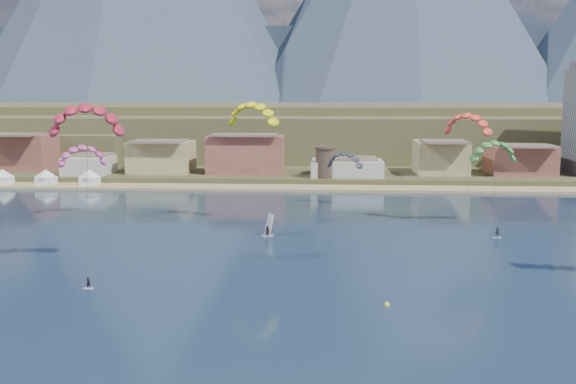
{
  "coord_description": "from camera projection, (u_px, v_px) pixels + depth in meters",
  "views": [
    {
      "loc": [
        6.27,
        -67.42,
        24.54
      ],
      "look_at": [
        0.0,
        32.0,
        10.0
      ],
      "focal_mm": 41.57,
      "sensor_mm": 36.0,
      "label": 1
    }
  ],
  "objects": [
    {
      "name": "foothills",
      "position": [
        366.0,
        130.0,
        297.38
      ],
      "size": [
        940.0,
        210.0,
        18.0
      ],
      "color": "brown",
      "rests_on": "ground"
    },
    {
      "name": "kitesurfer_yellow",
      "position": [
        253.0,
        110.0,
        125.93
      ],
      "size": [
        11.41,
        16.89,
        25.47
      ],
      "color": "silver",
      "rests_on": "ground"
    },
    {
      "name": "ground",
      "position": [
        269.0,
        329.0,
        70.51
      ],
      "size": [
        2400.0,
        2400.0,
        0.0
      ],
      "primitive_type": "plane",
      "color": "#0D2030",
      "rests_on": "ground"
    },
    {
      "name": "beach",
      "position": [
        306.0,
        188.0,
        175.16
      ],
      "size": [
        2200.0,
        12.0,
        0.9
      ],
      "color": "tan",
      "rests_on": "ground"
    },
    {
      "name": "beach_tents",
      "position": [
        23.0,
        173.0,
        179.41
      ],
      "size": [
        43.4,
        6.4,
        5.0
      ],
      "color": "white",
      "rests_on": "ground"
    },
    {
      "name": "watchtower",
      "position": [
        325.0,
        162.0,
        181.86
      ],
      "size": [
        5.82,
        5.82,
        8.6
      ],
      "color": "#47382D",
      "rests_on": "ground"
    },
    {
      "name": "land",
      "position": [
        323.0,
        121.0,
        623.54
      ],
      "size": [
        2200.0,
        900.0,
        4.0
      ],
      "color": "#4E492A",
      "rests_on": "ground"
    },
    {
      "name": "distant_kite_orange",
      "position": [
        468.0,
        120.0,
        123.6
      ],
      "size": [
        9.91,
        8.45,
        22.71
      ],
      "color": "#262626",
      "rests_on": "ground"
    },
    {
      "name": "buoy",
      "position": [
        387.0,
        305.0,
        78.33
      ],
      "size": [
        0.63,
        0.63,
        0.63
      ],
      "color": "#FCF81A",
      "rests_on": "ground"
    },
    {
      "name": "distant_kite_dark",
      "position": [
        345.0,
        157.0,
        148.67
      ],
      "size": [
        9.24,
        7.06,
        14.19
      ],
      "color": "#262626",
      "rests_on": "ground"
    },
    {
      "name": "kitesurfer_red",
      "position": [
        86.0,
        115.0,
        91.22
      ],
      "size": [
        11.23,
        12.79,
        24.75
      ],
      "color": "silver",
      "rests_on": "ground"
    },
    {
      "name": "kitesurfer_green",
      "position": [
        494.0,
        149.0,
        124.69
      ],
      "size": [
        9.76,
        14.52,
        18.42
      ],
      "color": "silver",
      "rests_on": "ground"
    },
    {
      "name": "town",
      "position": [
        170.0,
        153.0,
        192.33
      ],
      "size": [
        400.0,
        24.0,
        12.0
      ],
      "color": "beige",
      "rests_on": "ground"
    },
    {
      "name": "distant_kite_pink",
      "position": [
        82.0,
        152.0,
        134.25
      ],
      "size": [
        10.55,
        8.38,
        16.59
      ],
      "color": "#262626",
      "rests_on": "ground"
    },
    {
      "name": "windsurfer",
      "position": [
        268.0,
        229.0,
        117.04
      ],
      "size": [
        2.24,
        2.44,
        3.88
      ],
      "color": "silver",
      "rests_on": "ground"
    }
  ]
}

